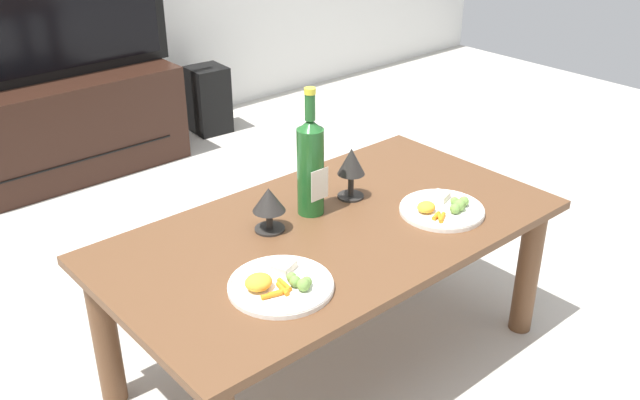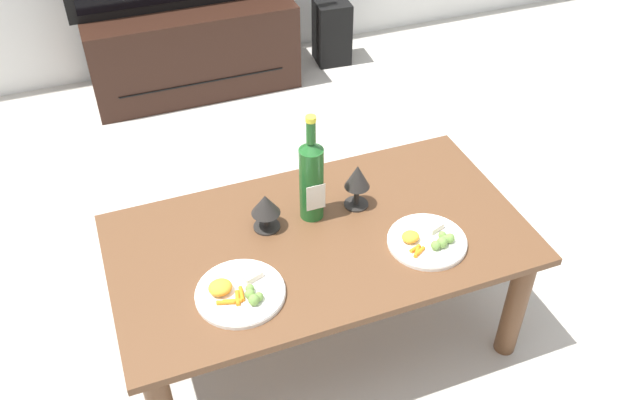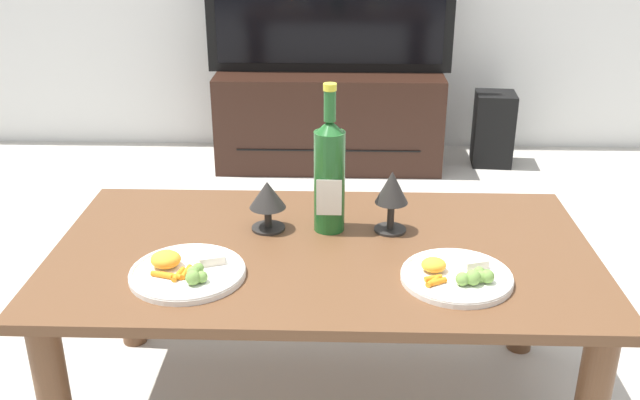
% 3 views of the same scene
% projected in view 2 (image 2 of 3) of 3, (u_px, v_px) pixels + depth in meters
% --- Properties ---
extents(ground_plane, '(6.40, 6.40, 0.00)m').
position_uv_depth(ground_plane, '(320.00, 334.00, 2.33)').
color(ground_plane, '#B7B2A8').
extents(dining_table, '(1.26, 0.69, 0.46)m').
position_uv_depth(dining_table, '(320.00, 255.00, 2.09)').
color(dining_table, brown).
rests_on(dining_table, ground_plane).
extents(tv_stand, '(1.06, 0.44, 0.45)m').
position_uv_depth(tv_stand, '(192.00, 48.00, 3.49)').
color(tv_stand, black).
rests_on(tv_stand, ground_plane).
extents(floor_speaker, '(0.20, 0.20, 0.35)m').
position_uv_depth(floor_speaker, '(332.00, 32.00, 3.75)').
color(floor_speaker, black).
rests_on(floor_speaker, ground_plane).
extents(wine_bottle, '(0.08, 0.08, 0.37)m').
position_uv_depth(wine_bottle, '(311.00, 177.00, 2.02)').
color(wine_bottle, '#1E5923').
rests_on(wine_bottle, dining_table).
extents(goblet_left, '(0.09, 0.09, 0.13)m').
position_uv_depth(goblet_left, '(265.00, 206.00, 2.02)').
color(goblet_left, black).
rests_on(goblet_left, dining_table).
extents(goblet_right, '(0.08, 0.08, 0.16)m').
position_uv_depth(goblet_right, '(357.00, 179.00, 2.08)').
color(goblet_right, black).
rests_on(goblet_right, dining_table).
extents(dinner_plate_left, '(0.25, 0.25, 0.05)m').
position_uv_depth(dinner_plate_left, '(239.00, 292.00, 1.85)').
color(dinner_plate_left, white).
rests_on(dinner_plate_left, dining_table).
extents(dinner_plate_right, '(0.24, 0.24, 0.05)m').
position_uv_depth(dinner_plate_right, '(428.00, 240.00, 2.01)').
color(dinner_plate_right, white).
rests_on(dinner_plate_right, dining_table).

